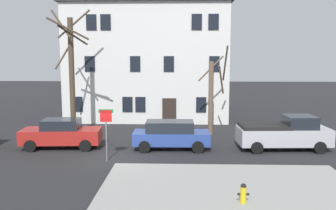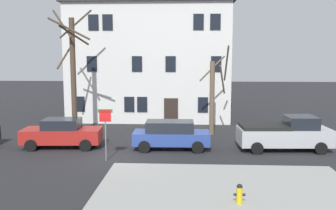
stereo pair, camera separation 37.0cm
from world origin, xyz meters
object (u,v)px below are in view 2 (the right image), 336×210
object	(u,v)px
building_main	(151,50)
pickup_truck_silver	(285,134)
car_blue_wagon	(171,135)
bicycle_leaning	(57,133)
fire_hydrant	(239,193)
car_red_sedan	(62,133)
tree_bare_mid	(213,94)
street_sign_pole	(105,125)
tree_bare_near	(73,70)

from	to	relation	value
building_main	pickup_truck_silver	xyz separation A→B (m)	(8.87, -11.33, -4.98)
building_main	car_blue_wagon	size ratio (longest dim) A/B	3.11
pickup_truck_silver	bicycle_leaning	xyz separation A→B (m)	(-14.26, 2.32, -0.59)
fire_hydrant	car_blue_wagon	bearing A→B (deg)	109.18
car_blue_wagon	pickup_truck_silver	size ratio (longest dim) A/B	0.84
building_main	fire_hydrant	size ratio (longest dim) A/B	18.78
car_blue_wagon	pickup_truck_silver	xyz separation A→B (m)	(6.58, 0.19, 0.09)
building_main	car_red_sedan	bearing A→B (deg)	-110.08
tree_bare_mid	bicycle_leaning	distance (m)	10.83
car_red_sedan	tree_bare_mid	bearing A→B (deg)	24.30
building_main	tree_bare_mid	xyz separation A→B (m)	(5.01, -7.29, -3.10)
tree_bare_mid	fire_hydrant	xyz separation A→B (m)	(0.10, -12.36, -2.33)
tree_bare_mid	street_sign_pole	xyz separation A→B (m)	(-5.97, -6.84, -0.93)
tree_bare_near	street_sign_pole	world-z (taller)	tree_bare_near
tree_bare_near	street_sign_pole	xyz separation A→B (m)	(3.62, -6.40, -2.57)
fire_hydrant	building_main	bearing A→B (deg)	104.59
tree_bare_near	fire_hydrant	size ratio (longest dim) A/B	11.74
building_main	car_red_sedan	xyz separation A→B (m)	(-4.18, -11.45, -5.07)
car_blue_wagon	tree_bare_mid	bearing A→B (deg)	57.21
car_red_sedan	pickup_truck_silver	distance (m)	13.05
building_main	bicycle_leaning	xyz separation A→B (m)	(-5.39, -9.01, -5.56)
pickup_truck_silver	fire_hydrant	size ratio (longest dim) A/B	7.19
car_blue_wagon	fire_hydrant	world-z (taller)	car_blue_wagon
fire_hydrant	tree_bare_near	bearing A→B (deg)	129.12
tree_bare_near	street_sign_pole	distance (m)	7.79
tree_bare_near	pickup_truck_silver	size ratio (longest dim) A/B	1.63
building_main	pickup_truck_silver	size ratio (longest dim) A/B	2.61
tree_bare_mid	pickup_truck_silver	xyz separation A→B (m)	(3.85, -4.04, -1.88)
building_main	tree_bare_near	size ratio (longest dim) A/B	1.60
building_main	bicycle_leaning	bearing A→B (deg)	-120.90
pickup_truck_silver	street_sign_pole	world-z (taller)	street_sign_pole
bicycle_leaning	tree_bare_mid	bearing A→B (deg)	9.36
tree_bare_mid	car_blue_wagon	size ratio (longest dim) A/B	1.38
car_blue_wagon	street_sign_pole	bearing A→B (deg)	-141.23
pickup_truck_silver	tree_bare_mid	bearing A→B (deg)	133.67
pickup_truck_silver	fire_hydrant	world-z (taller)	pickup_truck_silver
building_main	tree_bare_near	bearing A→B (deg)	-120.68
street_sign_pole	building_main	bearing A→B (deg)	86.11
car_red_sedan	fire_hydrant	bearing A→B (deg)	-41.44
tree_bare_mid	bicycle_leaning	bearing A→B (deg)	-170.64
car_red_sedan	pickup_truck_silver	world-z (taller)	pickup_truck_silver
bicycle_leaning	street_sign_pole	bearing A→B (deg)	-49.16
car_red_sedan	street_sign_pole	size ratio (longest dim) A/B	1.73
building_main	car_blue_wagon	world-z (taller)	building_main
tree_bare_near	street_sign_pole	size ratio (longest dim) A/B	3.19
tree_bare_near	bicycle_leaning	size ratio (longest dim) A/B	4.95
tree_bare_mid	fire_hydrant	world-z (taller)	tree_bare_mid
tree_bare_near	tree_bare_mid	xyz separation A→B (m)	(9.60, 0.43, -1.64)
car_red_sedan	car_blue_wagon	size ratio (longest dim) A/B	1.05
car_blue_wagon	street_sign_pole	xyz separation A→B (m)	(-3.25, -2.61, 1.03)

